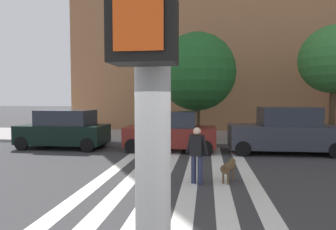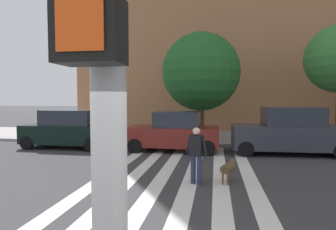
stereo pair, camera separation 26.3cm
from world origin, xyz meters
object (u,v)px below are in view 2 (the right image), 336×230
Objects in this scene: parked_car_near_curb at (69,129)px; street_tree_nearest at (201,72)px; parked_car_behind_first at (175,132)px; parked_car_third_in_line at (288,132)px; dog_on_leash at (229,168)px; pedestrian_dog_walker at (196,152)px.

street_tree_nearest is at bearing 24.51° from parked_car_near_curb.
parked_car_behind_first is at bearing -109.91° from street_tree_nearest.
parked_car_third_in_line is 5.60m from dog_on_leash.
parked_car_behind_first is 4.39m from street_tree_nearest.
street_tree_nearest is 8.63m from pedestrian_dog_walker.
parked_car_third_in_line is 4.80× the size of dog_on_leash.
pedestrian_dog_walker is (0.30, -8.07, -3.03)m from street_tree_nearest.
parked_car_third_in_line is at bearing 59.85° from dog_on_leash.
street_tree_nearest reaches higher than pedestrian_dog_walker.
parked_car_behind_first is 0.89× the size of parked_car_third_in_line.
street_tree_nearest is (6.45, 2.94, 3.03)m from parked_car_near_curb.
pedestrian_dog_walker is 1.09m from dog_on_leash.
parked_car_behind_first is at bearing -179.98° from parked_car_third_in_line.
street_tree_nearest reaches higher than dog_on_leash.
parked_car_third_in_line is at bearing 0.01° from parked_car_near_curb.
pedestrian_dog_walker is at bearing -37.22° from parked_car_near_curb.
pedestrian_dog_walker is (1.36, -5.13, 0.05)m from parked_car_behind_first.
parked_car_behind_first reaches higher than pedestrian_dog_walker.
street_tree_nearest reaches higher than parked_car_near_curb.
street_tree_nearest is (-4.02, 2.94, 2.97)m from parked_car_third_in_line.
dog_on_leash is (-2.80, -4.82, -0.54)m from parked_car_third_in_line.
pedestrian_dog_walker is (-3.73, -5.13, -0.06)m from parked_car_third_in_line.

